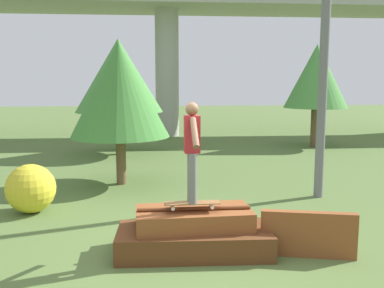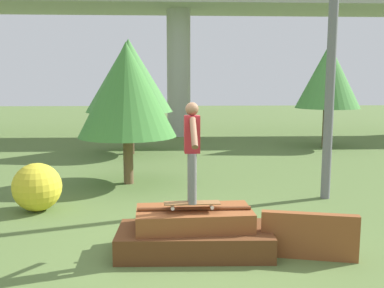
# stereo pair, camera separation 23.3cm
# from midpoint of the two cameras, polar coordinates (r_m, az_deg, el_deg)

# --- Properties ---
(ground_plane) EXTENTS (80.00, 80.00, 0.00)m
(ground_plane) POSITION_cam_midpoint_polar(r_m,az_deg,el_deg) (6.69, 1.33, -14.28)
(ground_plane) COLOR #567038
(scrap_pile) EXTENTS (2.33, 1.06, 0.72)m
(scrap_pile) POSITION_cam_midpoint_polar(r_m,az_deg,el_deg) (6.61, 1.33, -11.83)
(scrap_pile) COLOR #5B3319
(scrap_pile) RESTS_ON ground_plane
(scrap_plank_loose) EXTENTS (1.38, 0.45, 0.68)m
(scrap_plank_loose) POSITION_cam_midpoint_polar(r_m,az_deg,el_deg) (6.63, 16.34, -11.68)
(scrap_plank_loose) COLOR brown
(scrap_plank_loose) RESTS_ON ground_plane
(skateboard) EXTENTS (0.83, 0.23, 0.09)m
(skateboard) POSITION_cam_midpoint_polar(r_m,az_deg,el_deg) (6.35, 1.06, -7.92)
(skateboard) COLOR brown
(skateboard) RESTS_ON scrap_pile
(skater) EXTENTS (0.23, 1.06, 1.47)m
(skater) POSITION_cam_midpoint_polar(r_m,az_deg,el_deg) (6.17, 1.08, -0.31)
(skater) COLOR slate
(skater) RESTS_ON skateboard
(highway_overpass) EXTENTS (44.00, 3.82, 6.48)m
(highway_overpass) POSITION_cam_midpoint_polar(r_m,az_deg,el_deg) (20.63, -1.48, 16.79)
(highway_overpass) COLOR #A8A59E
(highway_overpass) RESTS_ON ground_plane
(tree_behind_left) EXTENTS (2.47, 2.47, 4.02)m
(tree_behind_left) POSITION_cam_midpoint_polar(r_m,az_deg,el_deg) (17.54, 18.09, 8.56)
(tree_behind_left) COLOR brown
(tree_behind_left) RESTS_ON ground_plane
(tree_behind_right) EXTENTS (3.05, 3.05, 4.05)m
(tree_behind_right) POSITION_cam_midpoint_polar(r_m,az_deg,el_deg) (15.32, -7.98, 8.99)
(tree_behind_right) COLOR #4C3823
(tree_behind_right) RESTS_ON ground_plane
(tree_mid_back) EXTENTS (2.46, 2.46, 3.55)m
(tree_mid_back) POSITION_cam_midpoint_polar(r_m,az_deg,el_deg) (10.77, -8.08, 7.15)
(tree_mid_back) COLOR brown
(tree_mid_back) RESTS_ON ground_plane
(bush_yellow_flowering) EXTENTS (0.97, 0.97, 0.97)m
(bush_yellow_flowering) POSITION_cam_midpoint_polar(r_m,az_deg,el_deg) (9.08, -19.26, -5.45)
(bush_yellow_flowering) COLOR gold
(bush_yellow_flowering) RESTS_ON ground_plane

